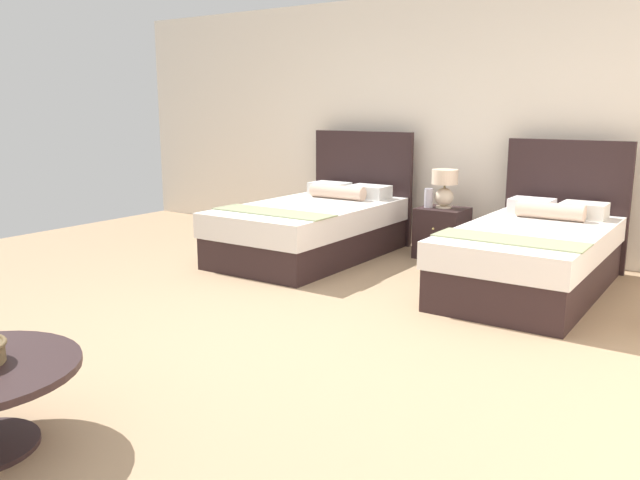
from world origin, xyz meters
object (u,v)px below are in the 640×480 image
at_px(bed_near_corner, 534,254).
at_px(nightstand, 442,233).
at_px(bed_near_window, 314,226).
at_px(vase, 429,198).
at_px(table_lamp, 445,185).

bearing_deg(bed_near_corner, nightstand, 149.04).
bearing_deg(bed_near_window, nightstand, 30.92).
distance_m(bed_near_window, nightstand, 1.33).
bearing_deg(bed_near_window, bed_near_corner, -0.03).
bearing_deg(vase, table_lamp, 22.63).
xyz_separation_m(bed_near_window, table_lamp, (1.14, 0.70, 0.44)).
distance_m(bed_near_corner, vase, 1.47).
distance_m(bed_near_corner, nightstand, 1.33).
bearing_deg(vase, bed_near_window, -147.16).
bearing_deg(nightstand, table_lamp, 90.00).
distance_m(table_lamp, vase, 0.21).
xyz_separation_m(bed_near_window, vase, (0.99, 0.64, 0.30)).
height_order(bed_near_window, vase, bed_near_window).
height_order(bed_near_corner, nightstand, bed_near_corner).
bearing_deg(nightstand, bed_near_window, -149.08).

